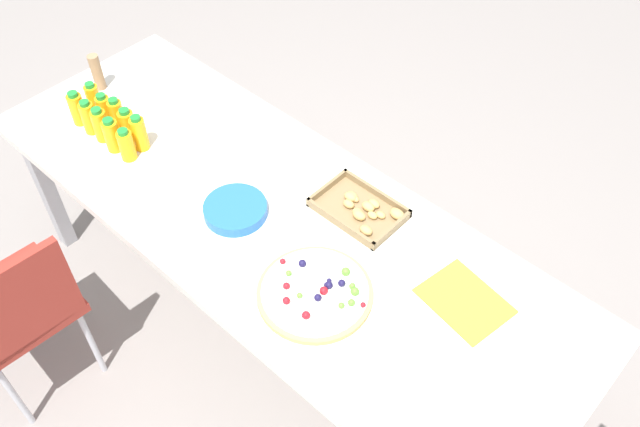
# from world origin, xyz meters

# --- Properties ---
(ground_plane) EXTENTS (12.00, 12.00, 0.00)m
(ground_plane) POSITION_xyz_m (0.00, 0.00, 0.00)
(ground_plane) COLOR gray
(party_table) EXTENTS (2.34, 0.82, 0.74)m
(party_table) POSITION_xyz_m (0.00, 0.00, 0.68)
(party_table) COLOR silver
(party_table) RESTS_ON ground_plane
(chair_near_left) EXTENTS (0.42, 0.42, 0.83)m
(chair_near_left) POSITION_xyz_m (-0.49, -0.78, 0.50)
(chair_near_left) COLOR maroon
(chair_near_left) RESTS_ON ground_plane
(juice_bottle_0) EXTENTS (0.06, 0.06, 0.14)m
(juice_bottle_0) POSITION_xyz_m (-0.89, -0.17, 0.81)
(juice_bottle_0) COLOR #F8AB14
(juice_bottle_0) RESTS_ON party_table
(juice_bottle_1) EXTENTS (0.06, 0.06, 0.14)m
(juice_bottle_1) POSITION_xyz_m (-0.81, -0.17, 0.81)
(juice_bottle_1) COLOR #F8AD14
(juice_bottle_1) RESTS_ON party_table
(juice_bottle_2) EXTENTS (0.06, 0.06, 0.14)m
(juice_bottle_2) POSITION_xyz_m (-0.74, -0.16, 0.81)
(juice_bottle_2) COLOR #FAAE14
(juice_bottle_2) RESTS_ON party_table
(juice_bottle_3) EXTENTS (0.06, 0.06, 0.14)m
(juice_bottle_3) POSITION_xyz_m (-0.66, -0.17, 0.81)
(juice_bottle_3) COLOR #F9AD14
(juice_bottle_3) RESTS_ON party_table
(juice_bottle_4) EXTENTS (0.06, 0.06, 0.13)m
(juice_bottle_4) POSITION_xyz_m (-0.58, -0.16, 0.80)
(juice_bottle_4) COLOR #F9AD14
(juice_bottle_4) RESTS_ON party_table
(juice_bottle_5) EXTENTS (0.05, 0.05, 0.14)m
(juice_bottle_5) POSITION_xyz_m (-0.90, -0.09, 0.81)
(juice_bottle_5) COLOR #F9AD14
(juice_bottle_5) RESTS_ON party_table
(juice_bottle_6) EXTENTS (0.05, 0.05, 0.14)m
(juice_bottle_6) POSITION_xyz_m (-0.81, -0.10, 0.81)
(juice_bottle_6) COLOR #F9AD14
(juice_bottle_6) RESTS_ON party_table
(juice_bottle_7) EXTENTS (0.05, 0.05, 0.15)m
(juice_bottle_7) POSITION_xyz_m (-0.74, -0.09, 0.81)
(juice_bottle_7) COLOR #F9AD14
(juice_bottle_7) RESTS_ON party_table
(juice_bottle_8) EXTENTS (0.06, 0.06, 0.14)m
(juice_bottle_8) POSITION_xyz_m (-0.67, -0.09, 0.81)
(juice_bottle_8) COLOR #F9AD14
(juice_bottle_8) RESTS_ON party_table
(juice_bottle_9) EXTENTS (0.06, 0.06, 0.15)m
(juice_bottle_9) POSITION_xyz_m (-0.59, -0.09, 0.81)
(juice_bottle_9) COLOR #FAAE14
(juice_bottle_9) RESTS_ON party_table
(fruit_pizza) EXTENTS (0.36, 0.36, 0.05)m
(fruit_pizza) POSITION_xyz_m (0.35, -0.15, 0.75)
(fruit_pizza) COLOR tan
(fruit_pizza) RESTS_ON party_table
(snack_tray) EXTENTS (0.30, 0.21, 0.04)m
(snack_tray) POSITION_xyz_m (0.23, 0.21, 0.76)
(snack_tray) COLOR olive
(snack_tray) RESTS_ON party_table
(plate_stack) EXTENTS (0.22, 0.22, 0.04)m
(plate_stack) POSITION_xyz_m (-0.09, -0.09, 0.76)
(plate_stack) COLOR blue
(plate_stack) RESTS_ON party_table
(napkin_stack) EXTENTS (0.15, 0.15, 0.01)m
(napkin_stack) POSITION_xyz_m (-0.42, 0.12, 0.75)
(napkin_stack) COLOR white
(napkin_stack) RESTS_ON party_table
(cardboard_tube) EXTENTS (0.04, 0.04, 0.16)m
(cardboard_tube) POSITION_xyz_m (-1.02, 0.02, 0.82)
(cardboard_tube) COLOR #9E7A56
(cardboard_tube) RESTS_ON party_table
(paper_folder) EXTENTS (0.29, 0.24, 0.01)m
(paper_folder) POSITION_xyz_m (0.70, 0.14, 0.74)
(paper_folder) COLOR yellow
(paper_folder) RESTS_ON party_table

